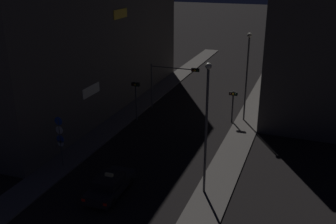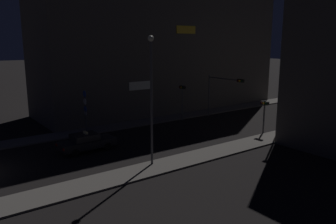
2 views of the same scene
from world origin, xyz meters
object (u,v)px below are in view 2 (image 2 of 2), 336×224
Objects in this scene: sign_pole_left at (85,108)px; street_lamp_near_block at (151,90)px; traffic_light_left_kerb at (182,95)px; taxi at (87,142)px; street_lamp_far_block at (281,77)px; traffic_light_overhead at (222,88)px; traffic_light_right_kerb at (264,110)px.

sign_pole_left is 11.45m from street_lamp_near_block.
traffic_light_left_kerb is 0.99× the size of sign_pole_left.
taxi is 0.53× the size of street_lamp_far_block.
traffic_light_left_kerb is 0.46× the size of street_lamp_far_block.
traffic_light_overhead is 1.33× the size of traffic_light_left_kerb.
street_lamp_near_block reaches higher than traffic_light_right_kerb.
traffic_light_right_kerb is 0.81× the size of sign_pole_left.
taxi is 0.51× the size of street_lamp_near_block.
traffic_light_left_kerb is at bearing -160.56° from street_lamp_far_block.
taxi is 1.14× the size of traffic_light_left_kerb.
traffic_light_left_kerb is at bearing 107.22° from taxi.
traffic_light_right_kerb is at bearing 93.67° from street_lamp_near_block.
street_lamp_near_block is 1.04× the size of street_lamp_far_block.
traffic_light_right_kerb is at bearing 16.69° from traffic_light_left_kerb.
traffic_light_overhead is 15.17m from sign_pole_left.
sign_pole_left is 0.46× the size of street_lamp_far_block.
traffic_light_right_kerb is (8.99, 2.70, -0.48)m from traffic_light_left_kerb.
street_lamp_far_block is (0.16, 14.08, -0.00)m from street_lamp_near_block.
street_lamp_far_block reaches higher than traffic_light_right_kerb.
street_lamp_far_block is (7.87, -0.44, 1.81)m from traffic_light_overhead.
taxi is 16.49m from traffic_light_right_kerb.
taxi is 13.71m from traffic_light_left_kerb.
street_lamp_far_block reaches higher than taxi.
traffic_light_overhead is (-1.88, 16.92, 2.85)m from taxi.
street_lamp_near_block is (11.06, 0.22, 2.93)m from sign_pole_left.
sign_pole_left is (-5.24, 2.17, 1.73)m from taxi.
traffic_light_overhead is 0.62× the size of street_lamp_far_block.
traffic_light_left_kerb is at bearing 83.50° from sign_pole_left.
street_lamp_far_block is (11.23, 14.30, 2.93)m from sign_pole_left.
traffic_light_overhead is 8.08m from street_lamp_far_block.
traffic_light_left_kerb is 0.45× the size of street_lamp_near_block.
traffic_light_overhead is 16.54m from street_lamp_near_block.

